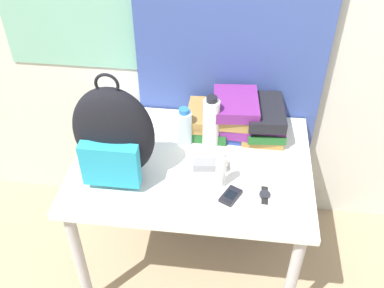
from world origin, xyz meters
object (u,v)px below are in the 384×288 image
book_stack_center (235,115)px  book_stack_right (264,121)px  backpack (113,136)px  cell_phone (231,196)px  sunscreen_bottle (221,170)px  wristwatch (265,195)px  sunglasses_case (210,165)px  water_bottle (184,127)px  sports_bottle (211,122)px  book_stack_left (210,120)px

book_stack_center → book_stack_right: bearing=-1.3°
backpack → cell_phone: size_ratio=4.30×
sunscreen_bottle → wristwatch: sunscreen_bottle is taller
sunscreen_bottle → wristwatch: bearing=-12.4°
sunscreen_bottle → cell_phone: size_ratio=1.56×
backpack → wristwatch: bearing=-5.1°
wristwatch → cell_phone: bearing=-169.5°
sunglasses_case → wristwatch: (0.24, -0.14, -0.01)m
book_stack_center → book_stack_right: 0.14m
water_bottle → sports_bottle: (0.12, 0.01, 0.03)m
book_stack_right → wristwatch: book_stack_right is taller
book_stack_left → water_bottle: 0.16m
book_stack_right → sunscreen_bottle: 0.41m
book_stack_left → water_bottle: water_bottle is taller
backpack → water_bottle: backpack is taller
water_bottle → sports_bottle: sports_bottle is taller
sunglasses_case → wristwatch: bearing=-30.4°
sunscreen_bottle → book_stack_right: bearing=64.2°
book_stack_left → book_stack_right: (0.25, -0.00, 0.02)m
sunscreen_bottle → sunglasses_case: bearing=117.7°
sports_bottle → book_stack_center: bearing=45.7°
book_stack_center → book_stack_right: (0.14, -0.00, -0.02)m
sports_bottle → sunscreen_bottle: size_ratio=1.45×
book_stack_left → sunscreen_bottle: size_ratio=1.33×
water_bottle → sports_bottle: size_ratio=0.74×
backpack → book_stack_left: backpack is taller
book_stack_right → sunscreen_bottle: sunscreen_bottle is taller
cell_phone → sunglasses_case: 0.19m
book_stack_right → cell_phone: bearing=-106.7°
backpack → book_stack_center: 0.60m
backpack → sunglasses_case: (0.39, 0.08, -0.19)m
water_bottle → wristwatch: 0.48m
book_stack_right → wristwatch: size_ratio=2.82×
book_stack_left → cell_phone: bearing=-74.0°
sunscreen_bottle → wristwatch: 0.21m
cell_phone → book_stack_left: bearing=106.0°
backpack → cell_phone: (0.49, -0.08, -0.20)m
book_stack_left → sports_bottle: (0.01, -0.10, 0.06)m
book_stack_center → wristwatch: size_ratio=2.64×
book_stack_center → sports_bottle: bearing=-134.3°
book_stack_left → water_bottle: (-0.11, -0.11, 0.03)m
book_stack_center → book_stack_left: bearing=-178.7°
book_stack_center → sunscreen_bottle: 0.37m
book_stack_center → water_bottle: size_ratio=1.38×
sunglasses_case → book_stack_right: bearing=49.6°
cell_phone → wristwatch: (0.14, 0.03, -0.00)m
book_stack_center → book_stack_right: size_ratio=0.94×
water_bottle → sunscreen_bottle: size_ratio=1.07×
cell_phone → book_stack_right: bearing=73.3°
water_bottle → sunscreen_bottle: (0.19, -0.26, -0.01)m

